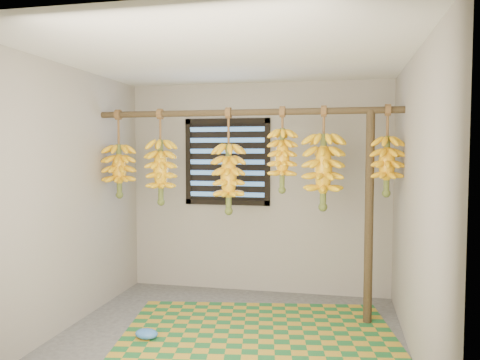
% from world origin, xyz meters
% --- Properties ---
extents(floor, '(3.00, 3.00, 0.01)m').
position_xyz_m(floor, '(0.00, 0.00, -0.01)').
color(floor, '#454545').
rests_on(floor, ground).
extents(ceiling, '(3.00, 3.00, 0.01)m').
position_xyz_m(ceiling, '(0.00, 0.00, 2.40)').
color(ceiling, silver).
rests_on(ceiling, wall_back).
extents(wall_back, '(3.00, 0.01, 2.40)m').
position_xyz_m(wall_back, '(0.00, 1.50, 1.20)').
color(wall_back, gray).
rests_on(wall_back, floor).
extents(wall_left, '(0.01, 3.00, 2.40)m').
position_xyz_m(wall_left, '(-1.50, 0.00, 1.20)').
color(wall_left, gray).
rests_on(wall_left, floor).
extents(wall_right, '(0.01, 3.00, 2.40)m').
position_xyz_m(wall_right, '(1.50, 0.00, 1.20)').
color(wall_right, gray).
rests_on(wall_right, floor).
extents(window, '(1.00, 0.04, 1.00)m').
position_xyz_m(window, '(-0.35, 1.48, 1.50)').
color(window, black).
rests_on(window, wall_back).
extents(hanging_pole, '(3.00, 0.06, 0.06)m').
position_xyz_m(hanging_pole, '(0.00, 0.70, 2.00)').
color(hanging_pole, '#463721').
rests_on(hanging_pole, wall_left).
extents(support_post, '(0.08, 0.08, 2.00)m').
position_xyz_m(support_post, '(1.20, 0.70, 1.00)').
color(support_post, '#463721').
rests_on(support_post, floor).
extents(woven_mat, '(2.67, 2.27, 0.01)m').
position_xyz_m(woven_mat, '(0.26, 0.09, 0.01)').
color(woven_mat, '#1C602B').
rests_on(woven_mat, floor).
extents(plastic_bag, '(0.22, 0.17, 0.08)m').
position_xyz_m(plastic_bag, '(-0.68, -0.11, 0.05)').
color(plastic_bag, '#346EC2').
rests_on(plastic_bag, woven_mat).
extents(banana_bunch_a, '(0.33, 0.33, 0.90)m').
position_xyz_m(banana_bunch_a, '(-1.32, 0.70, 1.42)').
color(banana_bunch_a, brown).
rests_on(banana_bunch_a, hanging_pole).
extents(banana_bunch_b, '(0.31, 0.31, 0.97)m').
position_xyz_m(banana_bunch_b, '(-0.86, 0.70, 1.41)').
color(banana_bunch_b, brown).
rests_on(banana_bunch_b, hanging_pole).
extents(banana_bunch_c, '(0.31, 0.31, 1.04)m').
position_xyz_m(banana_bunch_c, '(-0.15, 0.70, 1.35)').
color(banana_bunch_c, brown).
rests_on(banana_bunch_c, hanging_pole).
extents(banana_bunch_d, '(0.27, 0.27, 0.82)m').
position_xyz_m(banana_bunch_d, '(0.38, 0.70, 1.54)').
color(banana_bunch_d, brown).
rests_on(banana_bunch_d, hanging_pole).
extents(banana_bunch_e, '(0.39, 0.39, 0.98)m').
position_xyz_m(banana_bunch_e, '(0.77, 0.70, 1.43)').
color(banana_bunch_e, brown).
rests_on(banana_bunch_e, hanging_pole).
extents(banana_bunch_f, '(0.29, 0.29, 0.84)m').
position_xyz_m(banana_bunch_f, '(1.35, 0.70, 1.49)').
color(banana_bunch_f, brown).
rests_on(banana_bunch_f, hanging_pole).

